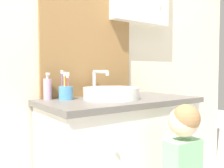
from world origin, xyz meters
TOP-DOWN VIEW (x-y plane):
  - wall_back at (0.02, 0.62)m, footprint 3.20×0.18m
  - vanity_counter at (0.00, 0.33)m, footprint 1.03×0.55m
  - sink_basin at (-0.07, 0.34)m, footprint 0.36×0.42m
  - toothbrush_holder at (-0.32, 0.48)m, footprint 0.09×0.09m
  - soap_dispenser at (-0.41, 0.54)m, footprint 0.05×0.05m
  - child_figure at (0.08, -0.12)m, footprint 0.20×0.41m

SIDE VIEW (x-z plane):
  - vanity_counter at x=0.00m, z-range 0.00..0.83m
  - child_figure at x=0.08m, z-range 0.08..0.92m
  - sink_basin at x=-0.07m, z-range 0.78..0.97m
  - toothbrush_holder at x=-0.32m, z-range 0.79..0.97m
  - soap_dispenser at x=-0.41m, z-range 0.82..0.99m
  - wall_back at x=0.02m, z-range 0.03..2.53m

